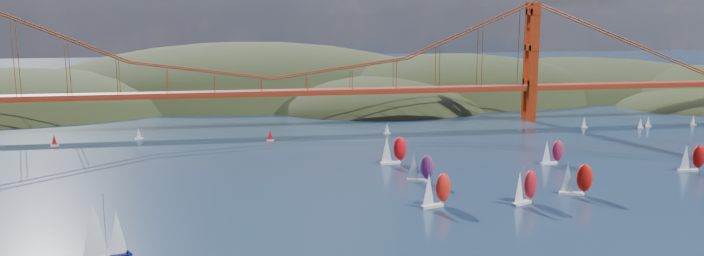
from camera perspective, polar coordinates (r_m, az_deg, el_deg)
The scene contains 18 objects.
headlands at distance 409.90m, azimuth -0.96°, elevation 0.96°, with size 725.00×225.00×96.00m.
bridge at distance 302.66m, azimuth -6.99°, elevation 6.03°, with size 552.00×12.00×55.00m.
sloop_navy at distance 158.14m, azimuth -20.14°, elevation -8.09°, with size 10.14×6.74×15.07m.
racer_0 at distance 188.59m, azimuth 6.96°, elevation -5.07°, with size 9.39×5.81×10.51m.
racer_1 at distance 196.00m, azimuth 14.16°, elevation -4.72°, with size 9.36×7.00×10.56m.
racer_2 at distance 208.91m, azimuth 18.08°, elevation -3.98°, with size 9.42×6.07×10.53m.
racer_3 at distance 245.67m, azimuth 16.28°, elevation -1.89°, with size 8.33×3.70×9.44m.
racer_4 at distance 252.26m, azimuth 26.41°, elevation -2.19°, with size 8.85×3.81×10.06m.
racer_5 at distance 236.56m, azimuth 3.43°, elevation -1.80°, with size 9.46×4.15×10.73m.
racer_rwb at distance 214.31m, azimuth 5.66°, elevation -3.27°, with size 8.59×6.05×9.63m.
distant_boat_2 at distance 289.72m, azimuth -23.51°, elevation -0.92°, with size 3.00×2.00×4.70m.
distant_boat_3 at distance 291.83m, azimuth -17.31°, elevation -0.44°, with size 3.00×2.00×4.70m.
distant_boat_4 at distance 321.27m, azimuth 18.74°, elevation 0.44°, with size 3.00×2.00×4.70m.
distant_boat_5 at distance 329.11m, azimuth 22.85°, elevation 0.40°, with size 3.00×2.00×4.70m.
distant_boat_6 at distance 334.39m, azimuth 23.41°, elevation 0.51°, with size 3.00×2.00×4.70m.
distant_boat_7 at distance 347.55m, azimuth 26.50°, elevation 0.62°, with size 3.00×2.00×4.70m.
distant_boat_8 at distance 290.57m, azimuth 2.93°, elevation -0.02°, with size 3.00×2.00×4.70m.
distant_boat_9 at distance 277.41m, azimuth -6.83°, elevation -0.59°, with size 3.00×2.00×4.70m.
Camera 1 is at (-15.18, -121.48, 55.25)m, focal length 35.00 mm.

